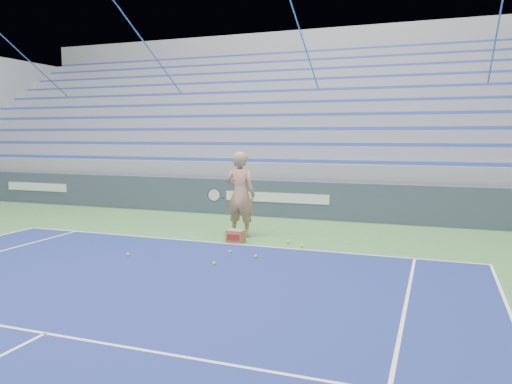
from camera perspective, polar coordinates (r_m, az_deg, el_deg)
sponsor_barrier at (r=14.95m, az=2.51°, el=-0.77°), size 30.00×0.32×1.10m
bleachers at (r=20.36m, az=7.41°, el=6.22°), size 31.00×9.15×7.30m
tennis_player at (r=12.01m, az=-1.81°, el=-0.26°), size 0.99×0.88×2.06m
ball_box at (r=11.45m, az=-2.34°, el=-5.07°), size 0.40×0.32×0.29m
tennis_ball_0 at (r=9.53m, az=-4.80°, el=-8.16°), size 0.07×0.07×0.07m
tennis_ball_1 at (r=10.51m, az=-14.44°, el=-6.96°), size 0.07×0.07×0.07m
tennis_ball_2 at (r=10.43m, az=-3.00°, el=-6.86°), size 0.07×0.07×0.07m
tennis_ball_3 at (r=10.03m, az=-0.05°, el=-7.39°), size 0.07×0.07×0.07m
tennis_ball_4 at (r=11.40m, az=3.67°, el=-5.71°), size 0.07×0.07×0.07m
tennis_ball_5 at (r=11.03m, az=5.26°, el=-6.14°), size 0.07×0.07×0.07m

